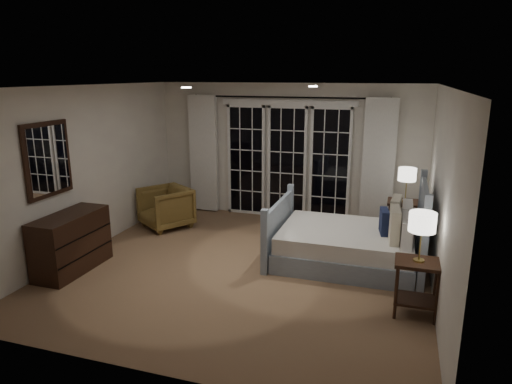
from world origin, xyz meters
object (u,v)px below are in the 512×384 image
(bed, at_px, (351,243))
(lamp_left, at_px, (422,223))
(nightstand_left, at_px, (417,280))
(dresser, at_px, (71,243))
(armchair, at_px, (166,207))
(nightstand_right, at_px, (404,215))
(lamp_right, at_px, (407,175))

(bed, xyz_separation_m, lamp_left, (0.86, -1.25, 0.79))
(nightstand_left, height_order, lamp_left, lamp_left)
(dresser, bearing_deg, bed, 21.13)
(lamp_left, relative_size, armchair, 0.71)
(nightstand_left, distance_m, armchair, 4.58)
(bed, bearing_deg, nightstand_left, -55.62)
(nightstand_left, bearing_deg, nightstand_right, 93.70)
(nightstand_left, relative_size, lamp_left, 1.16)
(dresser, bearing_deg, lamp_right, 30.09)
(nightstand_left, height_order, armchair, armchair)
(lamp_left, bearing_deg, dresser, -177.99)
(bed, bearing_deg, dresser, -158.87)
(lamp_left, distance_m, armchair, 4.64)
(lamp_right, bearing_deg, nightstand_right, -26.57)
(nightstand_left, xyz_separation_m, lamp_right, (-0.15, 2.36, 0.69))
(bed, xyz_separation_m, lamp_right, (0.70, 1.11, 0.81))
(bed, bearing_deg, armchair, 169.13)
(lamp_left, xyz_separation_m, armchair, (-4.17, 1.89, -0.74))
(lamp_left, height_order, lamp_right, lamp_right)
(nightstand_left, relative_size, armchair, 0.82)
(nightstand_right, bearing_deg, armchair, -173.23)
(nightstand_right, xyz_separation_m, lamp_left, (0.15, -2.36, 0.64))
(nightstand_left, distance_m, lamp_right, 2.47)
(armchair, bearing_deg, lamp_right, 40.58)
(armchair, bearing_deg, lamp_left, 9.44)
(nightstand_right, relative_size, lamp_right, 1.28)
(armchair, bearing_deg, dresser, -65.60)
(nightstand_left, bearing_deg, bed, 124.38)
(nightstand_right, bearing_deg, lamp_right, 153.43)
(dresser, bearing_deg, nightstand_right, 30.09)
(nightstand_left, relative_size, lamp_right, 1.21)
(nightstand_right, relative_size, dresser, 0.61)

